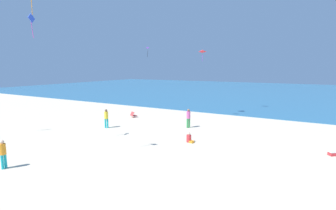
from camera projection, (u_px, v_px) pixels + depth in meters
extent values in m
plane|color=beige|center=(198.00, 133.00, 19.86)|extent=(120.00, 120.00, 0.00)
cube|color=teal|center=(270.00, 92.00, 53.17)|extent=(120.00, 60.00, 0.05)
cube|color=#D13D3D|center=(134.00, 115.00, 26.29)|extent=(0.70, 0.65, 0.03)
cube|color=#D13D3D|center=(132.00, 114.00, 26.12)|extent=(0.61, 0.46, 0.43)
cylinder|color=#B7B7BC|center=(134.00, 116.00, 26.61)|extent=(0.02, 0.02, 0.17)
cylinder|color=#B7B7BC|center=(137.00, 117.00, 26.15)|extent=(0.02, 0.02, 0.17)
cube|color=red|center=(333.00, 154.00, 14.88)|extent=(0.58, 0.55, 0.20)
cube|color=white|center=(333.00, 152.00, 14.86)|extent=(0.60, 0.56, 0.04)
cylinder|color=green|center=(187.00, 123.00, 21.63)|extent=(0.14, 0.14, 0.82)
cylinder|color=green|center=(189.00, 123.00, 21.70)|extent=(0.14, 0.14, 0.82)
cylinder|color=#D8599E|center=(188.00, 115.00, 21.56)|extent=(0.46, 0.46, 0.61)
sphere|color=#846047|center=(189.00, 110.00, 21.50)|extent=(0.22, 0.22, 0.22)
cylinder|color=#19ADB2|center=(105.00, 123.00, 21.58)|extent=(0.14, 0.14, 0.81)
cylinder|color=#19ADB2|center=(108.00, 123.00, 21.58)|extent=(0.14, 0.14, 0.81)
cylinder|color=yellow|center=(106.00, 115.00, 21.48)|extent=(0.44, 0.44, 0.60)
sphere|color=brown|center=(106.00, 111.00, 21.42)|extent=(0.22, 0.22, 0.22)
cylinder|color=red|center=(189.00, 139.00, 17.52)|extent=(0.41, 0.41, 0.51)
sphere|color=beige|center=(189.00, 134.00, 17.47)|extent=(0.20, 0.20, 0.20)
cube|color=orange|center=(191.00, 142.00, 17.40)|extent=(0.43, 0.35, 0.15)
cylinder|color=#19ADB2|center=(5.00, 161.00, 13.01)|extent=(0.13, 0.13, 0.76)
cylinder|color=#19ADB2|center=(2.00, 162.00, 12.85)|extent=(0.13, 0.13, 0.76)
cylinder|color=orange|center=(3.00, 149.00, 12.83)|extent=(0.35, 0.35, 0.57)
sphere|color=beige|center=(2.00, 142.00, 12.77)|extent=(0.21, 0.21, 0.21)
pyramid|color=purple|center=(147.00, 48.00, 26.00)|extent=(0.38, 0.44, 0.18)
cylinder|color=black|center=(148.00, 54.00, 26.09)|extent=(0.12, 0.07, 0.75)
cylinder|color=orange|center=(31.00, 3.00, 12.51)|extent=(0.04, 0.04, 1.15)
cube|color=blue|center=(31.00, 18.00, 15.53)|extent=(0.21, 0.57, 0.58)
cylinder|color=#DB3DA8|center=(32.00, 30.00, 15.63)|extent=(0.12, 0.05, 0.98)
pyramid|color=red|center=(202.00, 51.00, 24.53)|extent=(0.71, 0.67, 0.33)
cylinder|color=purple|center=(202.00, 58.00, 24.59)|extent=(0.07, 0.09, 0.62)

